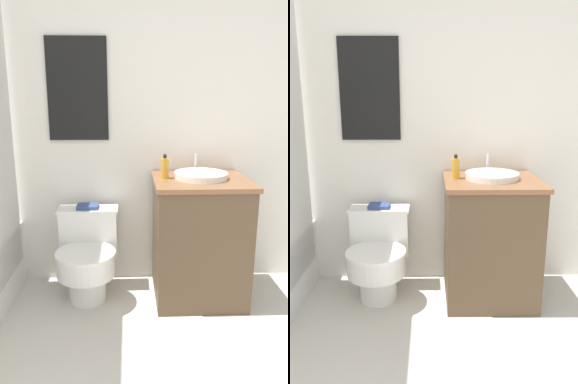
# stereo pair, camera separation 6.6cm
# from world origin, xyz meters

# --- Properties ---
(wall_back) EXTENTS (3.25, 0.07, 2.50)m
(wall_back) POSITION_xyz_m (-0.00, 2.34, 1.25)
(wall_back) COLOR white
(wall_back) RESTS_ON ground_plane
(toilet) EXTENTS (0.42, 0.53, 0.60)m
(toilet) POSITION_xyz_m (0.05, 2.04, 0.30)
(toilet) COLOR white
(toilet) RESTS_ON ground_plane
(vanity) EXTENTS (0.62, 0.56, 0.83)m
(vanity) POSITION_xyz_m (0.81, 2.01, 0.42)
(vanity) COLOR brown
(vanity) RESTS_ON ground_plane
(sink) EXTENTS (0.35, 0.38, 0.13)m
(sink) POSITION_xyz_m (0.81, 2.04, 0.85)
(sink) COLOR white
(sink) RESTS_ON vanity
(soap_bottle) EXTENTS (0.05, 0.05, 0.16)m
(soap_bottle) POSITION_xyz_m (0.57, 2.04, 0.90)
(soap_bottle) COLOR gold
(soap_bottle) RESTS_ON vanity
(book_on_tank) EXTENTS (0.15, 0.12, 0.02)m
(book_on_tank) POSITION_xyz_m (0.05, 2.18, 0.61)
(book_on_tank) COLOR #33477F
(book_on_tank) RESTS_ON toilet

